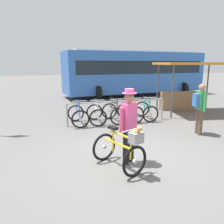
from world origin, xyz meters
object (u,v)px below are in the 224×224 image
racked_bike_orange (130,112)px  person_with_featured_bike (129,123)px  racked_bike_blue (78,115)px  racked_bike_teal (146,110)px  pedestrian_with_backpack (200,106)px  racked_bike_black (114,113)px  market_stall (189,82)px  bus_distant (136,71)px  featured_bicycle (122,149)px  racked_bike_white (96,114)px

racked_bike_orange → person_with_featured_bike: 3.98m
racked_bike_blue → racked_bike_teal: bearing=0.9°
racked_bike_orange → pedestrian_with_backpack: (1.49, -2.28, 0.57)m
pedestrian_with_backpack → racked_bike_blue: bearing=147.9°
racked_bike_blue → racked_bike_black: size_ratio=0.97×
racked_bike_black → market_stall: market_stall is taller
bus_distant → market_stall: size_ratio=3.00×
racked_bike_blue → racked_bike_orange: (2.10, 0.03, 0.00)m
racked_bike_teal → market_stall: size_ratio=0.33×
featured_bicycle → bus_distant: bus_distant is taller
racked_bike_white → pedestrian_with_backpack: pedestrian_with_backpack is taller
racked_bike_black → racked_bike_teal: size_ratio=1.01×
racked_bike_teal → pedestrian_with_backpack: 2.49m
racked_bike_black → racked_bike_orange: bearing=0.9°
featured_bicycle → pedestrian_with_backpack: (3.19, 1.68, 0.45)m
racked_bike_orange → pedestrian_with_backpack: bearing=-56.8°
racked_bike_black → person_with_featured_bike: (-0.74, -3.65, 0.58)m
racked_bike_white → bus_distant: bus_distant is taller
racked_bike_blue → featured_bicycle: 3.95m
racked_bike_blue → bus_distant: (5.04, 6.75, 1.37)m
racked_bike_blue → market_stall: size_ratio=0.33×
racked_bike_blue → pedestrian_with_backpack: (3.59, -2.25, 0.57)m
racked_bike_white → racked_bike_black: same height
featured_bicycle → person_with_featured_bike: (0.25, 0.30, 0.46)m
racked_bike_blue → bus_distant: bus_distant is taller
market_stall → pedestrian_with_backpack: bearing=-118.9°
pedestrian_with_backpack → bus_distant: bus_distant is taller
racked_bike_white → person_with_featured_bike: bearing=-90.6°
racked_bike_white → bus_distant: size_ratio=0.11×
racked_bike_white → racked_bike_orange: size_ratio=0.98×
racked_bike_orange → featured_bicycle: 4.31m
racked_bike_white → racked_bike_teal: size_ratio=1.01×
racked_bike_orange → market_stall: market_stall is taller
racked_bike_teal → pedestrian_with_backpack: pedestrian_with_backpack is taller
pedestrian_with_backpack → market_stall: (1.76, 3.19, 0.46)m
racked_bike_orange → pedestrian_with_backpack: 2.78m
racked_bike_orange → racked_bike_teal: (0.70, 0.01, 0.00)m
racked_bike_blue → racked_bike_black: 1.40m
featured_bicycle → pedestrian_with_backpack: pedestrian_with_backpack is taller
racked_bike_white → racked_bike_black: bearing=0.9°
racked_bike_teal → person_with_featured_bike: bearing=-120.2°
pedestrian_with_backpack → market_stall: size_ratio=0.48×
racked_bike_black → pedestrian_with_backpack: pedestrian_with_backpack is taller
featured_bicycle → person_with_featured_bike: 0.61m
racked_bike_black → person_with_featured_bike: size_ratio=0.66×
racked_bike_white → racked_bike_black: 0.70m
racked_bike_black → featured_bicycle: bearing=-104.1°
featured_bicycle → market_stall: size_ratio=0.37×
racked_bike_teal → racked_bike_blue: bearing=-179.1°
person_with_featured_bike → market_stall: market_stall is taller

